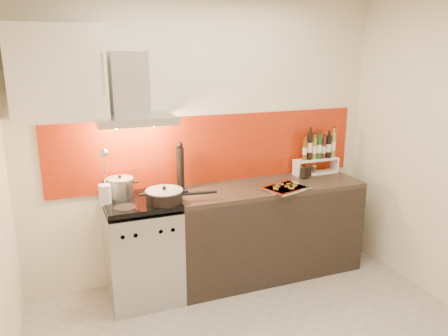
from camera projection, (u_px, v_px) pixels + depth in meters
name	position (u px, v px, depth m)	size (l,w,h in m)	color
back_wall	(206.00, 141.00, 4.07)	(3.40, 0.02, 2.60)	silver
backsplash	(212.00, 149.00, 4.10)	(3.00, 0.02, 0.64)	#932308
range_stove	(143.00, 250.00, 3.78)	(0.60, 0.60, 0.91)	#B7B7BA
counter	(267.00, 229.00, 4.20)	(1.80, 0.60, 0.90)	black
range_hood	(132.00, 98.00, 3.57)	(0.62, 0.50, 0.61)	#B7B7BA
upper_cabinet	(57.00, 73.00, 3.31)	(0.70, 0.35, 0.72)	silver
stock_pot	(120.00, 187.00, 3.70)	(0.23, 0.23, 0.19)	#B7B7BA
saute_pan	(165.00, 196.00, 3.57)	(0.59, 0.31, 0.14)	black
utensil_jar	(105.00, 188.00, 3.52)	(0.10, 0.15, 0.48)	silver
pepper_mill	(180.00, 167.00, 3.89)	(0.07, 0.07, 0.44)	black
step_shelf	(318.00, 155.00, 4.41)	(0.48, 0.13, 0.44)	white
caddy_box	(306.00, 172.00, 4.28)	(0.12, 0.05, 0.10)	black
baking_tray	(286.00, 188.00, 3.94)	(0.46, 0.40, 0.03)	silver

